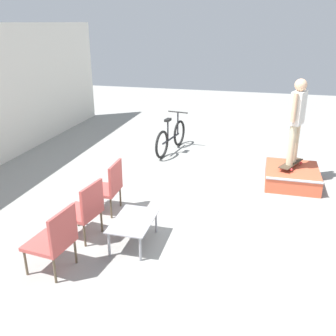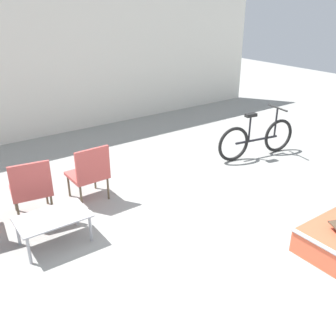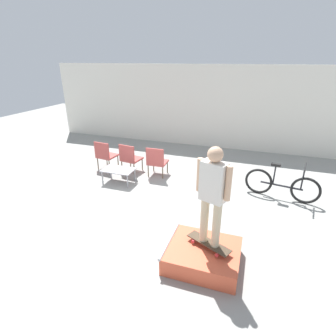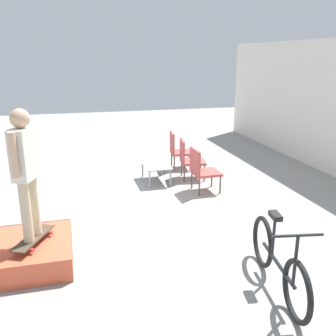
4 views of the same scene
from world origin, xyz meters
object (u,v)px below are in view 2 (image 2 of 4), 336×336
Objects in this scene: patio_chair_right at (89,172)px; bicycle at (257,139)px; patio_chair_center at (31,187)px; coffee_table at (53,220)px.

bicycle reaches higher than patio_chair_right.
patio_chair_center is 1.00× the size of patio_chair_right.
patio_chair_right is at bearing 41.43° from coffee_table.
patio_chair_center is 0.85m from patio_chair_right.
coffee_table is 0.75m from patio_chair_center.
coffee_table is 0.98× the size of patio_chair_right.
coffee_table is at bearing -163.70° from bicycle.
patio_chair_right is (0.84, 0.74, 0.14)m from coffee_table.
bicycle is at bearing 6.66° from coffee_table.
patio_chair_right reaches higher than coffee_table.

